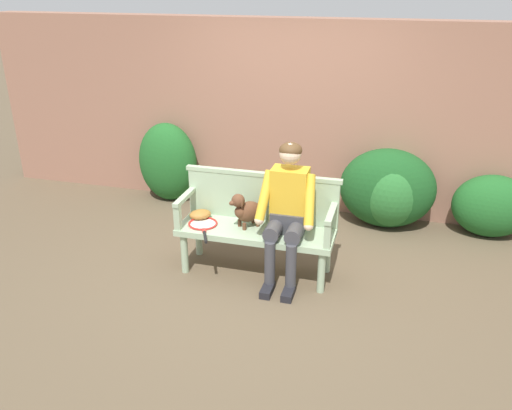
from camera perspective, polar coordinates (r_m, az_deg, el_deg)
ground_plane at (r=5.32m, az=0.00°, el=-7.16°), size 40.00×40.00×0.00m
brick_garden_fence at (r=6.55m, az=4.34°, el=9.55°), size 8.00×0.30×2.28m
hedge_bush_far_left at (r=6.90m, az=-9.49°, el=4.59°), size 0.77×0.51×1.03m
hedge_bush_mid_right at (r=6.44m, az=24.09°, el=-0.11°), size 0.85×0.54×0.72m
hedge_bush_mid_left at (r=6.31m, az=14.30°, el=1.75°), size 0.85×0.82×0.91m
hedge_bush_far_right at (r=6.26m, az=13.99°, el=1.76°), size 1.09×0.66×0.94m
garden_bench at (r=5.13m, az=0.00°, el=-3.24°), size 1.52×0.50×0.47m
bench_backrest at (r=5.19m, az=0.66°, el=0.99°), size 1.56×0.06×0.50m
bench_armrest_left_end at (r=5.16m, az=-7.97°, el=-0.02°), size 0.06×0.50×0.28m
bench_armrest_right_end at (r=4.81m, az=7.99°, el=-1.85°), size 0.06×0.50×0.28m
person_seated at (r=4.90m, az=3.42°, el=-0.25°), size 0.56×0.65×1.34m
dog_on_bench at (r=5.06m, az=-1.09°, el=-0.53°), size 0.32×0.32×0.36m
tennis_racket at (r=5.18m, az=-5.73°, el=-2.13°), size 0.38×0.58×0.03m
baseball_glove at (r=5.32m, az=-6.04°, el=-1.01°), size 0.28×0.27×0.09m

